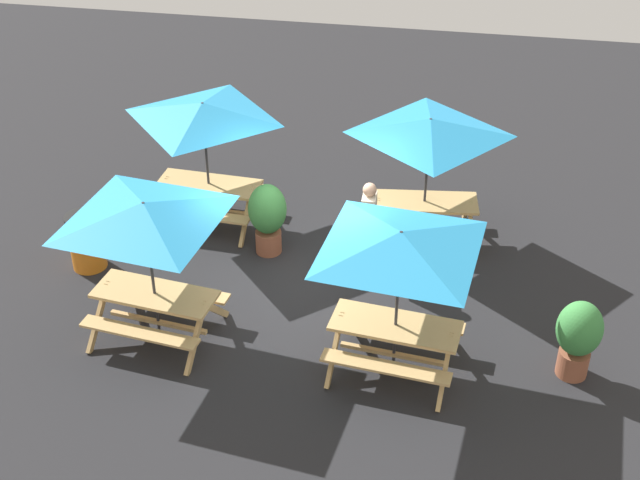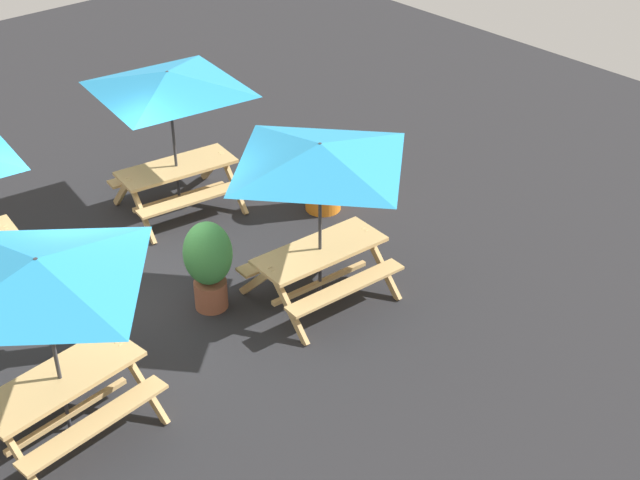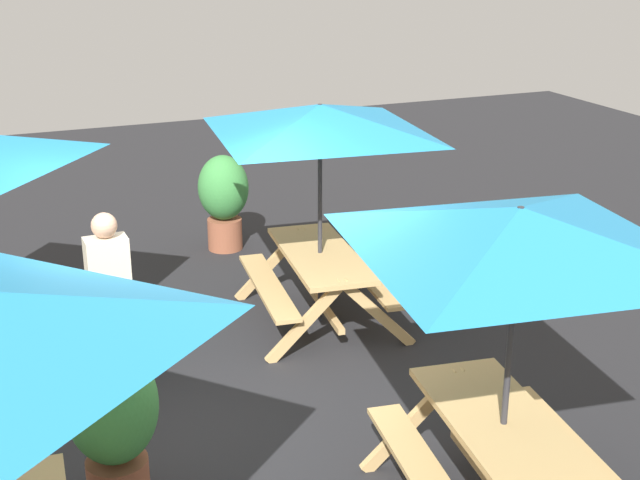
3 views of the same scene
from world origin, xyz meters
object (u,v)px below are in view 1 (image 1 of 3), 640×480
at_px(person_standing, 368,226).
at_px(potted_plant_1, 268,215).
at_px(picnic_table_2, 400,252).
at_px(trash_bin_orange, 87,241).
at_px(picnic_table_0, 429,136).
at_px(potted_plant_0, 578,335).
at_px(picnic_table_1, 204,120).
at_px(picnic_table_3, 145,222).

bearing_deg(person_standing, potted_plant_1, 78.81).
bearing_deg(picnic_table_2, person_standing, 113.49).
xyz_separation_m(trash_bin_orange, person_standing, (4.55, 0.65, 0.39)).
height_order(picnic_table_0, potted_plant_1, picnic_table_0).
distance_m(picnic_table_0, potted_plant_0, 4.10).
distance_m(picnic_table_1, trash_bin_orange, 2.78).
relative_size(potted_plant_1, person_standing, 0.77).
distance_m(picnic_table_0, picnic_table_2, 3.39).
distance_m(trash_bin_orange, potted_plant_0, 7.84).
distance_m(picnic_table_1, potted_plant_0, 6.96).
relative_size(picnic_table_1, picnic_table_2, 0.83).
xyz_separation_m(picnic_table_2, picnic_table_3, (-3.53, 0.11, 0.00)).
relative_size(picnic_table_0, picnic_table_1, 1.00).
bearing_deg(person_standing, picnic_table_0, -36.92).
bearing_deg(person_standing, picnic_table_3, 125.36).
bearing_deg(picnic_table_0, picnic_table_2, -98.97).
distance_m(picnic_table_0, person_standing, 1.78).
relative_size(picnic_table_3, potted_plant_1, 2.18).
bearing_deg(picnic_table_1, picnic_table_0, 4.45).
distance_m(picnic_table_0, trash_bin_orange, 5.85).
bearing_deg(trash_bin_orange, picnic_table_2, -16.91).
height_order(picnic_table_3, person_standing, picnic_table_3).
bearing_deg(person_standing, picnic_table_2, -164.64).
relative_size(picnic_table_2, picnic_table_3, 1.00).
bearing_deg(potted_plant_1, potted_plant_0, -24.63).
relative_size(picnic_table_0, person_standing, 1.40).
distance_m(picnic_table_3, potted_plant_1, 2.96).
height_order(potted_plant_0, person_standing, person_standing).
bearing_deg(picnic_table_2, picnic_table_0, 94.39).
relative_size(picnic_table_1, person_standing, 1.40).
height_order(picnic_table_3, potted_plant_0, picnic_table_3).
distance_m(picnic_table_2, potted_plant_0, 2.82).
bearing_deg(picnic_table_2, picnic_table_3, -175.09).
height_order(picnic_table_0, person_standing, picnic_table_0).
height_order(trash_bin_orange, potted_plant_0, potted_plant_0).
distance_m(picnic_table_1, person_standing, 3.34).
height_order(picnic_table_0, trash_bin_orange, picnic_table_0).
bearing_deg(potted_plant_1, picnic_table_3, -114.83).
xyz_separation_m(potted_plant_0, potted_plant_1, (-4.90, 2.25, 0.03)).
xyz_separation_m(picnic_table_0, person_standing, (-0.81, -1.14, -1.10)).
bearing_deg(picnic_table_0, potted_plant_0, -59.36).
bearing_deg(picnic_table_1, picnic_table_3, -84.55).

